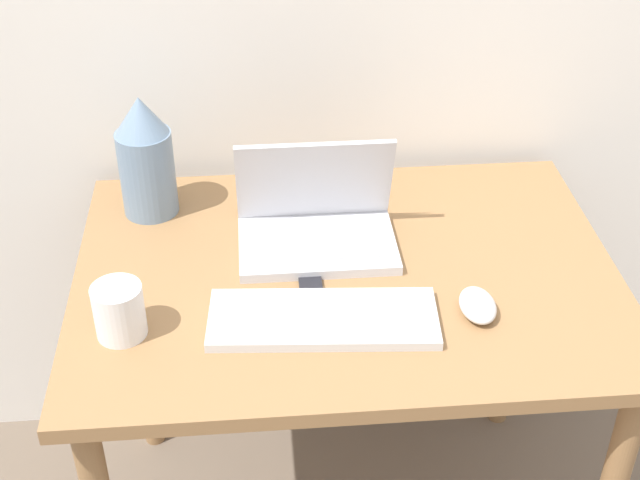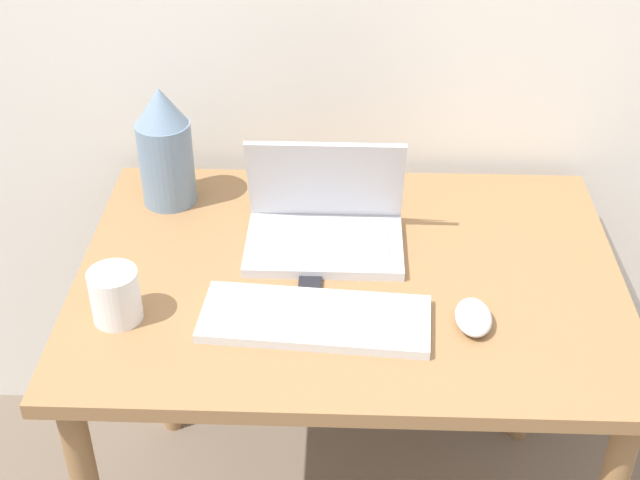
{
  "view_description": "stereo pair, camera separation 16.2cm",
  "coord_description": "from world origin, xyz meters",
  "px_view_note": "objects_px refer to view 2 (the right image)",
  "views": [
    {
      "loc": [
        -0.17,
        -0.99,
        1.8
      ],
      "look_at": [
        -0.05,
        0.34,
        0.87
      ],
      "focal_mm": 50.0,
      "sensor_mm": 36.0,
      "label": 1
    },
    {
      "loc": [
        -0.01,
        -1.0,
        1.8
      ],
      "look_at": [
        -0.05,
        0.34,
        0.87
      ],
      "focal_mm": 50.0,
      "sensor_mm": 36.0,
      "label": 2
    }
  ],
  "objects_px": {
    "keyboard": "(315,319)",
    "vase": "(165,147)",
    "laptop": "(325,222)",
    "mp3_player": "(310,287)",
    "mug": "(115,296)",
    "mouse": "(473,317)"
  },
  "relations": [
    {
      "from": "laptop",
      "to": "mug",
      "type": "xyz_separation_m",
      "value": [
        -0.36,
        -0.25,
        0.0
      ]
    },
    {
      "from": "mouse",
      "to": "mp3_player",
      "type": "xyz_separation_m",
      "value": [
        -0.29,
        0.09,
        -0.01
      ]
    },
    {
      "from": "keyboard",
      "to": "mp3_player",
      "type": "bearing_deg",
      "value": 98.13
    },
    {
      "from": "laptop",
      "to": "mp3_player",
      "type": "height_order",
      "value": "laptop"
    },
    {
      "from": "mp3_player",
      "to": "laptop",
      "type": "bearing_deg",
      "value": 81.6
    },
    {
      "from": "mouse",
      "to": "mug",
      "type": "xyz_separation_m",
      "value": [
        -0.63,
        -0.0,
        0.03
      ]
    },
    {
      "from": "vase",
      "to": "mp3_player",
      "type": "bearing_deg",
      "value": -43.79
    },
    {
      "from": "mp3_player",
      "to": "mug",
      "type": "bearing_deg",
      "value": -164.14
    },
    {
      "from": "vase",
      "to": "mp3_player",
      "type": "xyz_separation_m",
      "value": [
        0.31,
        -0.3,
        -0.12
      ]
    },
    {
      "from": "mouse",
      "to": "mp3_player",
      "type": "bearing_deg",
      "value": 162.33
    },
    {
      "from": "keyboard",
      "to": "laptop",
      "type": "bearing_deg",
      "value": 88.03
    },
    {
      "from": "keyboard",
      "to": "vase",
      "type": "height_order",
      "value": "vase"
    },
    {
      "from": "keyboard",
      "to": "mouse",
      "type": "relative_size",
      "value": 4.04
    },
    {
      "from": "laptop",
      "to": "mp3_player",
      "type": "relative_size",
      "value": 4.56
    },
    {
      "from": "keyboard",
      "to": "vase",
      "type": "xyz_separation_m",
      "value": [
        -0.33,
        0.4,
        0.12
      ]
    },
    {
      "from": "laptop",
      "to": "keyboard",
      "type": "height_order",
      "value": "laptop"
    },
    {
      "from": "laptop",
      "to": "keyboard",
      "type": "distance_m",
      "value": 0.26
    },
    {
      "from": "keyboard",
      "to": "mouse",
      "type": "bearing_deg",
      "value": 1.11
    },
    {
      "from": "keyboard",
      "to": "mug",
      "type": "distance_m",
      "value": 0.36
    },
    {
      "from": "laptop",
      "to": "mouse",
      "type": "distance_m",
      "value": 0.37
    },
    {
      "from": "keyboard",
      "to": "mp3_player",
      "type": "height_order",
      "value": "keyboard"
    },
    {
      "from": "vase",
      "to": "mug",
      "type": "xyz_separation_m",
      "value": [
        -0.02,
        -0.4,
        -0.08
      ]
    }
  ]
}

